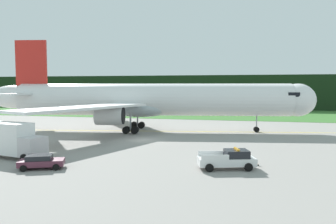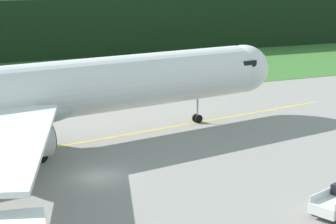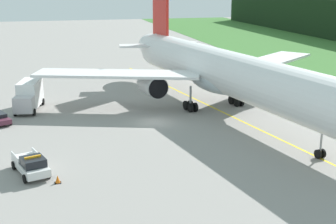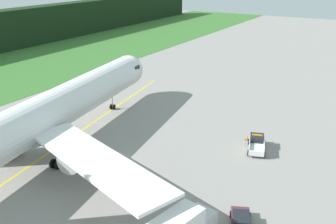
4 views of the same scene
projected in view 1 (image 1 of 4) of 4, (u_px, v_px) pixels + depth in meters
name	position (u px, v px, depth m)	size (l,w,h in m)	color
ground	(143.00, 140.00, 48.23)	(320.00, 320.00, 0.00)	gray
grass_verge	(197.00, 113.00, 97.09)	(320.00, 39.23, 0.04)	#366B2C
distant_tree_line	(207.00, 92.00, 116.61)	(288.00, 6.53, 11.32)	black
taxiway_centerline_main	(153.00, 131.00, 57.99)	(73.04, 0.30, 0.01)	yellow
airliner	(149.00, 100.00, 57.64)	(55.64, 44.47, 15.55)	silver
ops_pickup_truck	(229.00, 159.00, 31.45)	(5.60, 3.49, 1.94)	silver
catering_truck	(13.00, 140.00, 36.21)	(7.54, 3.91, 3.92)	#BFBABE
staff_car	(41.00, 161.00, 31.54)	(4.41, 3.27, 1.30)	#552738
apron_cone	(256.00, 162.00, 33.00)	(0.55, 0.55, 0.69)	black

